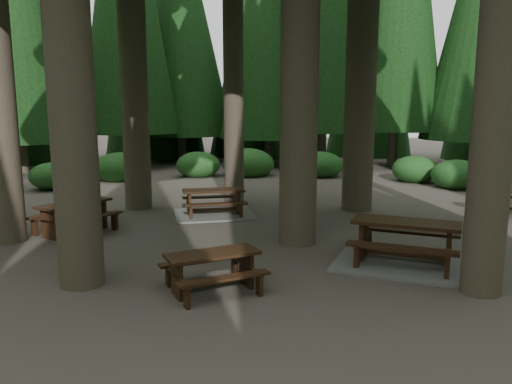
# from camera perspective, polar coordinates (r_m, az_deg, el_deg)

# --- Properties ---
(ground) EXTENTS (80.00, 80.00, 0.00)m
(ground) POSITION_cam_1_polar(r_m,az_deg,el_deg) (11.39, 0.62, -5.92)
(ground) COLOR #49413C
(ground) RESTS_ON ground
(picnic_table_a) EXTENTS (3.04, 2.72, 0.87)m
(picnic_table_a) POSITION_cam_1_polar(r_m,az_deg,el_deg) (10.30, 16.62, -6.25)
(picnic_table_a) COLOR gray
(picnic_table_a) RESTS_ON ground
(picnic_table_b) EXTENTS (2.06, 2.22, 0.77)m
(picnic_table_b) POSITION_cam_1_polar(r_m,az_deg,el_deg) (13.01, -20.00, -2.21)
(picnic_table_b) COLOR #311D0E
(picnic_table_b) RESTS_ON ground
(picnic_table_c) EXTENTS (2.68, 2.45, 0.75)m
(picnic_table_c) POSITION_cam_1_polar(r_m,az_deg,el_deg) (14.29, -4.85, -1.67)
(picnic_table_c) COLOR gray
(picnic_table_c) RESTS_ON ground
(picnic_table_d) EXTENTS (1.64, 1.33, 0.70)m
(picnic_table_d) POSITION_cam_1_polar(r_m,az_deg,el_deg) (16.14, 27.06, -0.64)
(picnic_table_d) COLOR #311D0E
(picnic_table_d) RESTS_ON ground
(picnic_table_e) EXTENTS (1.99, 1.90, 0.67)m
(picnic_table_e) POSITION_cam_1_polar(r_m,az_deg,el_deg) (8.48, -4.98, -8.37)
(picnic_table_e) COLOR #311D0E
(picnic_table_e) RESTS_ON ground
(shrub_ring) EXTENTS (23.86, 24.64, 1.49)m
(shrub_ring) POSITION_cam_1_polar(r_m,az_deg,el_deg) (11.95, 4.42, -3.21)
(shrub_ring) COLOR #1C531E
(shrub_ring) RESTS_ON ground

